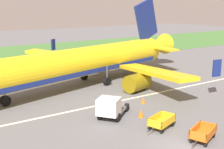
{
  "coord_description": "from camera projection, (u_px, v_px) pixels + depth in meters",
  "views": [
    {
      "loc": [
        -15.57,
        -13.63,
        10.24
      ],
      "look_at": [
        2.03,
        12.81,
        2.8
      ],
      "focal_mm": 47.87,
      "sensor_mm": 36.0,
      "label": 1
    }
  ],
  "objects": [
    {
      "name": "baggage_cart_second_in_row",
      "position": [
        203.0,
        133.0,
        22.98
      ],
      "size": [
        3.58,
        2.21,
        1.07
      ],
      "color": "orange",
      "rests_on": "ground"
    },
    {
      "name": "grass_strip",
      "position": [
        7.0,
        56.0,
        61.44
      ],
      "size": [
        220.0,
        28.0,
        0.06
      ],
      "primitive_type": "cube",
      "color": "#477A38",
      "rests_on": "ground"
    },
    {
      "name": "traffic_cone_near_plane",
      "position": [
        143.0,
        100.0,
        31.76
      ],
      "size": [
        0.46,
        0.46,
        0.61
      ],
      "primitive_type": "cone",
      "color": "orange",
      "rests_on": "ground"
    },
    {
      "name": "ground_plane",
      "position": [
        186.0,
        149.0,
        21.78
      ],
      "size": [
        220.0,
        220.0,
        0.0
      ],
      "primitive_type": "plane",
      "color": "slate"
    },
    {
      "name": "traffic_cone_mid_apron",
      "position": [
        141.0,
        113.0,
        27.82
      ],
      "size": [
        0.55,
        0.55,
        0.72
      ],
      "primitive_type": "cone",
      "color": "orange",
      "rests_on": "ground"
    },
    {
      "name": "baggage_cart_third_in_row",
      "position": [
        162.0,
        122.0,
        25.25
      ],
      "size": [
        3.6,
        2.11,
        1.07
      ],
      "color": "gold",
      "rests_on": "ground"
    },
    {
      "name": "apron_stripe",
      "position": [
        102.0,
        105.0,
        31.31
      ],
      "size": [
        120.0,
        0.36,
        0.01
      ],
      "primitive_type": "cube",
      "color": "silver",
      "rests_on": "ground"
    },
    {
      "name": "service_truck_beside_carts",
      "position": [
        111.0,
        107.0,
        27.28
      ],
      "size": [
        4.63,
        4.17,
        2.1
      ],
      "color": "slate",
      "rests_on": "ground"
    },
    {
      "name": "airplane",
      "position": [
        87.0,
        62.0,
        38.58
      ],
      "size": [
        37.26,
        30.17,
        11.34
      ],
      "color": "yellow",
      "rests_on": "ground"
    }
  ]
}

